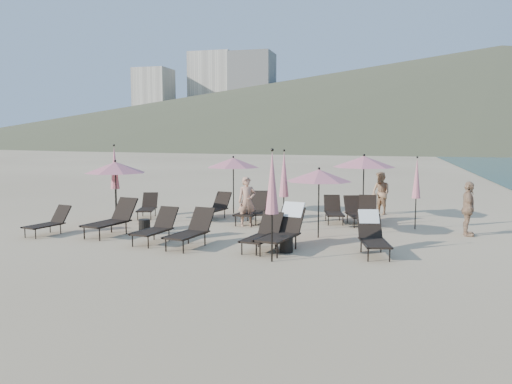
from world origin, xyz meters
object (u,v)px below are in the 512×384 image
(side_table_1, at_px, (286,244))
(beachgoer_b, at_px, (381,193))
(umbrella_open_3, at_px, (364,162))
(umbrella_closed_3, at_px, (284,175))
(lounger_4, at_px, (283,228))
(lounger_12, at_px, (333,210))
(umbrella_closed_0, at_px, (272,183))
(lounger_5, at_px, (372,234))
(lounger_10, at_px, (356,212))
(lounger_8, at_px, (264,208))
(umbrella_open_1, at_px, (319,175))
(lounger_2, at_px, (191,230))
(lounger_13, at_px, (49,222))
(beachgoer_c, at_px, (468,209))
(lounger_9, at_px, (252,209))
(umbrella_closed_2, at_px, (115,168))
(lounger_7, at_px, (215,207))
(umbrella_closed_1, at_px, (417,179))
(lounger_3, at_px, (263,234))
(umbrella_open_0, at_px, (115,167))
(lounger_6, at_px, (148,206))
(beachgoer_a, at_px, (247,201))
(lounger_1, at_px, (156,227))
(side_table_0, at_px, (145,227))
(lounger_0, at_px, (112,219))
(lounger_11, at_px, (368,212))

(side_table_1, xyz_separation_m, beachgoer_b, (2.16, 7.35, 0.61))
(umbrella_open_3, bearing_deg, umbrella_closed_3, -127.60)
(lounger_4, bearing_deg, lounger_12, 93.17)
(umbrella_closed_0, bearing_deg, lounger_4, 91.18)
(lounger_4, height_order, lounger_12, lounger_4)
(lounger_5, distance_m, umbrella_closed_3, 3.89)
(lounger_10, relative_size, umbrella_closed_0, 0.63)
(lounger_8, bearing_deg, beachgoer_b, 21.04)
(lounger_12, relative_size, umbrella_open_1, 0.79)
(lounger_2, relative_size, beachgoer_b, 1.10)
(lounger_2, xyz_separation_m, lounger_13, (-4.86, 0.43, -0.07))
(beachgoer_c, bearing_deg, lounger_9, 86.50)
(lounger_8, relative_size, umbrella_closed_2, 0.70)
(lounger_7, height_order, umbrella_closed_2, umbrella_closed_2)
(lounger_10, xyz_separation_m, umbrella_closed_1, (1.91, -0.47, 1.21))
(lounger_3, relative_size, beachgoer_b, 1.03)
(lounger_4, xyz_separation_m, lounger_10, (1.58, 4.51, -0.14))
(lounger_13, bearing_deg, umbrella_open_1, 23.85)
(umbrella_open_0, relative_size, umbrella_closed_0, 0.82)
(lounger_13, relative_size, umbrella_open_1, 0.74)
(lounger_3, bearing_deg, umbrella_open_1, 69.45)
(lounger_6, xyz_separation_m, beachgoer_a, (4.10, -0.79, 0.42))
(lounger_5, distance_m, lounger_12, 4.86)
(lounger_3, bearing_deg, beachgoer_c, 42.05)
(lounger_9, relative_size, umbrella_open_3, 0.77)
(beachgoer_a, bearing_deg, lounger_2, -122.79)
(lounger_3, bearing_deg, umbrella_closed_2, 163.86)
(lounger_1, bearing_deg, side_table_0, 140.37)
(lounger_0, bearing_deg, lounger_10, 39.20)
(lounger_1, bearing_deg, lounger_7, 95.36)
(lounger_10, bearing_deg, umbrella_open_3, 60.98)
(lounger_11, distance_m, umbrella_open_1, 3.32)
(lounger_2, xyz_separation_m, beachgoer_b, (4.80, 7.36, 0.36))
(lounger_12, xyz_separation_m, side_table_0, (-5.30, -3.87, -0.18))
(umbrella_closed_2, xyz_separation_m, side_table_1, (6.81, -3.08, -1.69))
(umbrella_closed_3, bearing_deg, lounger_2, -125.14)
(lounger_9, bearing_deg, side_table_1, -57.93)
(lounger_11, xyz_separation_m, umbrella_closed_2, (-8.61, -1.77, 1.46))
(umbrella_open_0, bearing_deg, lounger_9, 20.16)
(lounger_4, distance_m, lounger_11, 4.94)
(lounger_8, distance_m, lounger_13, 7.02)
(lounger_7, xyz_separation_m, umbrella_open_0, (-2.78, -2.12, 1.52))
(lounger_9, distance_m, umbrella_closed_0, 5.70)
(lounger_3, distance_m, side_table_1, 0.70)
(lounger_6, xyz_separation_m, umbrella_closed_1, (9.54, 0.06, 1.24))
(umbrella_open_1, xyz_separation_m, side_table_1, (-0.51, -2.13, -1.64))
(umbrella_closed_1, height_order, side_table_0, umbrella_closed_1)
(lounger_8, height_order, lounger_9, lounger_9)
(lounger_5, bearing_deg, lounger_6, 142.27)
(lounger_11, xyz_separation_m, umbrella_closed_0, (-1.92, -5.91, 1.44))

